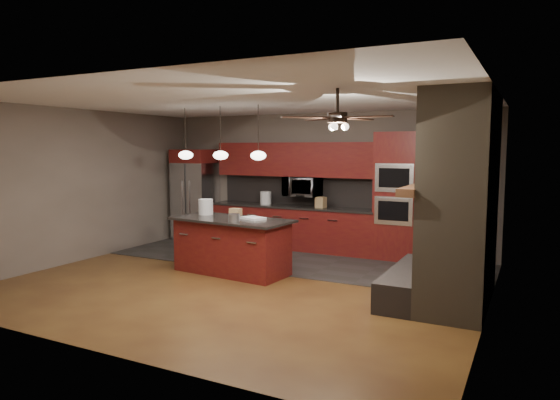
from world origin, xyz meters
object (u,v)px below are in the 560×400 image
Objects in this scene: oven_tower at (398,196)px; cardboard_box at (236,212)px; counter_box at (321,202)px; microwave at (303,187)px; refrigerator at (195,195)px; paint_tray at (253,218)px; white_bucket at (206,207)px; paint_can at (234,218)px; counter_bucket at (266,198)px; kitchen_island at (232,245)px.

oven_tower is 3.04m from cardboard_box.
cardboard_box is 2.06m from counter_box.
cardboard_box is (-0.37, -1.98, -0.32)m from microwave.
cardboard_box is at bearing -39.57° from refrigerator.
paint_tray is 1.96× the size of cardboard_box.
counter_box is at bearing 104.03° from paint_tray.
refrigerator is at bearing -165.88° from counter_box.
microwave is 2.04m from cardboard_box.
white_bucket is at bearing -165.11° from paint_tray.
white_bucket is at bearing 151.09° from paint_can.
white_bucket is 1.47× the size of paint_can.
oven_tower is 8.85× the size of counter_bucket.
paint_can is 0.97× the size of cardboard_box.
paint_can is 2.71m from counter_bucket.
paint_can is (0.23, -0.28, 0.52)m from kitchen_island.
counter_bucket is at bearing 135.90° from paint_tray.
microwave is at bearing 67.31° from white_bucket.
microwave is 3.43× the size of counter_box.
white_bucket is (-0.89, -2.13, -0.24)m from microwave.
white_bucket reaches higher than counter_box.
microwave is 2.30m from paint_tray.
refrigerator is at bearing 136.35° from paint_can.
white_bucket is 1.01× the size of counter_bucket.
counter_box is (1.28, -0.05, -0.03)m from counter_bucket.
counter_bucket is at bearing 88.40° from white_bucket.
white_bucket is at bearing -144.08° from oven_tower.
white_bucket is 2.44m from counter_box.
counter_box is at bearing -12.53° from microwave.
refrigerator is at bearing 142.78° from cardboard_box.
microwave is 0.36× the size of refrigerator.
refrigerator is 9.63× the size of counter_box.
oven_tower is at bearing -1.66° from microwave.
microwave is 2.72× the size of counter_bucket.
cardboard_box is at bearing -100.06° from counter_box.
oven_tower is 3.25× the size of microwave.
cardboard_box is at bearing -76.58° from counter_bucket.
kitchen_island is 5.67× the size of paint_tray.
paint_can is at bearing -71.97° from counter_bucket.
paint_tray is 1.39× the size of counter_bucket.
microwave is 3.83× the size of cardboard_box.
oven_tower reaches higher than refrigerator.
counter_box is at bearing 0.58° from refrigerator.
counter_box is (3.06, 0.03, -0.02)m from refrigerator.
paint_can is at bearing -43.65° from refrigerator.
kitchen_island is at bearing 129.19° from paint_can.
oven_tower is at bearing -0.15° from counter_bucket.
cardboard_box is at bearing -140.63° from oven_tower.
kitchen_island is 7.89× the size of counter_bucket.
white_bucket is 2.09m from counter_bucket.
microwave is at bearing 3.43° from counter_bucket.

